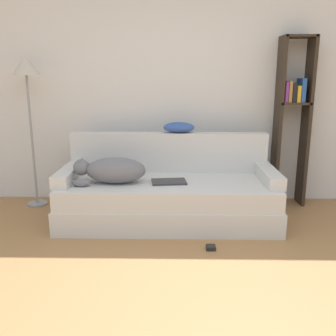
% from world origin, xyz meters
% --- Properties ---
extents(ground_plane, '(20.00, 20.00, 0.00)m').
position_xyz_m(ground_plane, '(0.00, 0.00, 0.00)').
color(ground_plane, '#9E7042').
extents(wall_back, '(7.11, 0.06, 2.70)m').
position_xyz_m(wall_back, '(0.00, 2.48, 1.35)').
color(wall_back, silver).
rests_on(wall_back, ground_plane).
extents(couch, '(2.11, 0.89, 0.42)m').
position_xyz_m(couch, '(-0.08, 1.72, 0.21)').
color(couch, silver).
rests_on(couch, ground_plane).
extents(couch_backrest, '(2.07, 0.15, 0.42)m').
position_xyz_m(couch_backrest, '(-0.08, 2.09, 0.63)').
color(couch_backrest, silver).
rests_on(couch_backrest, couch).
extents(couch_arm_left, '(0.15, 0.70, 0.12)m').
position_xyz_m(couch_arm_left, '(-1.05, 1.71, 0.48)').
color(couch_arm_left, silver).
rests_on(couch_arm_left, couch).
extents(couch_arm_right, '(0.15, 0.70, 0.12)m').
position_xyz_m(couch_arm_right, '(0.90, 1.71, 0.48)').
color(couch_arm_right, silver).
rests_on(couch_arm_right, couch).
extents(dog, '(0.69, 0.32, 0.25)m').
position_xyz_m(dog, '(-0.61, 1.62, 0.55)').
color(dog, slate).
rests_on(dog, couch).
extents(laptop, '(0.35, 0.25, 0.02)m').
position_xyz_m(laptop, '(-0.07, 1.64, 0.43)').
color(laptop, '#2D2D30').
rests_on(laptop, couch).
extents(throw_pillow, '(0.33, 0.20, 0.11)m').
position_xyz_m(throw_pillow, '(0.03, 2.11, 0.89)').
color(throw_pillow, '#335199').
rests_on(throw_pillow, couch_backrest).
extents(bookshelf, '(0.35, 0.26, 1.83)m').
position_xyz_m(bookshelf, '(1.26, 2.29, 1.02)').
color(bookshelf, '#2D2319').
rests_on(bookshelf, ground_plane).
extents(floor_lamp, '(0.29, 0.29, 1.63)m').
position_xyz_m(floor_lamp, '(-1.57, 2.17, 1.40)').
color(floor_lamp, gray).
rests_on(floor_lamp, ground_plane).
extents(power_adapter, '(0.08, 0.08, 0.03)m').
position_xyz_m(power_adapter, '(0.29, 1.08, 0.02)').
color(power_adapter, black).
rests_on(power_adapter, ground_plane).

